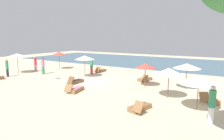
{
  "coord_description": "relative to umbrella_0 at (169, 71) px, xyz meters",
  "views": [
    {
      "loc": [
        11.06,
        -14.5,
        4.18
      ],
      "look_at": [
        1.53,
        1.02,
        1.1
      ],
      "focal_mm": 31.75,
      "sensor_mm": 36.0,
      "label": 1
    }
  ],
  "objects": [
    {
      "name": "lounger_6",
      "position": [
        -9.75,
        5.81,
        -1.68
      ],
      "size": [
        0.77,
        1.72,
        0.72
      ],
      "color": "brown",
      "rests_on": "ground_plane"
    },
    {
      "name": "umbrella_1",
      "position": [
        -9.37,
        2.49,
        0.21
      ],
      "size": [
        2.02,
        2.02,
        2.26
      ],
      "color": "brown",
      "rests_on": "ground_plane"
    },
    {
      "name": "lounger_2",
      "position": [
        -3.37,
        4.09,
        -1.67
      ],
      "size": [
        1.09,
        1.77,
        0.72
      ],
      "color": "olive",
      "rests_on": "ground_plane"
    },
    {
      "name": "person_4",
      "position": [
        -16.48,
        -1.59,
        -0.9
      ],
      "size": [
        0.4,
        0.4,
        1.83
      ],
      "color": "#26262D",
      "rests_on": "ground_plane"
    },
    {
      "name": "person_3",
      "position": [
        -14.46,
        1.35,
        -0.85
      ],
      "size": [
        0.4,
        0.4,
        1.96
      ],
      "color": "#338C59",
      "rests_on": "ground_plane"
    },
    {
      "name": "umbrella_4",
      "position": [
        -15.5,
        4.81,
        0.2
      ],
      "size": [
        1.71,
        1.71,
        2.25
      ],
      "color": "brown",
      "rests_on": "ground_plane"
    },
    {
      "name": "dog",
      "position": [
        -11.28,
        0.3,
        -1.65
      ],
      "size": [
        0.81,
        0.33,
        0.38
      ],
      "color": "silver",
      "rests_on": "ground_plane"
    },
    {
      "name": "person_2",
      "position": [
        -16.74,
        2.11,
        -0.93
      ],
      "size": [
        0.4,
        0.4,
        1.8
      ],
      "color": "#D17299",
      "rests_on": "ground_plane"
    },
    {
      "name": "umbrella_2",
      "position": [
        -17.39,
        0.22,
        0.27
      ],
      "size": [
        2.08,
        2.08,
        2.28
      ],
      "color": "brown",
      "rests_on": "ground_plane"
    },
    {
      "name": "ocean_water",
      "position": [
        -7.44,
        18.22,
        -1.82
      ],
      "size": [
        48.0,
        16.0,
        0.06
      ],
      "primitive_type": "cube",
      "color": "#476B7F",
      "rests_on": "ground_plane"
    },
    {
      "name": "lounger_3",
      "position": [
        -8.36,
        -0.14,
        -1.67
      ],
      "size": [
        0.72,
        1.69,
        0.73
      ],
      "color": "brown",
      "rests_on": "ground_plane"
    },
    {
      "name": "person_1",
      "position": [
        2.95,
        -3.02,
        -0.87
      ],
      "size": [
        0.34,
        0.34,
        1.9
      ],
      "color": "white",
      "rests_on": "ground_plane"
    },
    {
      "name": "lounger_1",
      "position": [
        -0.68,
        -3.24,
        -1.68
      ],
      "size": [
        1.02,
        1.75,
        0.73
      ],
      "color": "olive",
      "rests_on": "ground_plane"
    },
    {
      "name": "lounger_4",
      "position": [
        -6.45,
        -2.24,
        -1.67
      ],
      "size": [
        0.9,
        1.75,
        0.71
      ],
      "color": "olive",
      "rests_on": "ground_plane"
    },
    {
      "name": "umbrella_3",
      "position": [
        0.57,
        3.07,
        0.03
      ],
      "size": [
        2.16,
        2.16,
        2.08
      ],
      "color": "brown",
      "rests_on": "ground_plane"
    },
    {
      "name": "umbrella_0",
      "position": [
        0.0,
        0.0,
        0.0
      ],
      "size": [
        2.04,
        2.04,
        2.1
      ],
      "color": "brown",
      "rests_on": "ground_plane"
    },
    {
      "name": "person_0",
      "position": [
        -9.77,
        4.15,
        -0.87
      ],
      "size": [
        0.4,
        0.4,
        1.92
      ],
      "color": "#BF3338",
      "rests_on": "ground_plane"
    },
    {
      "name": "umbrella_5",
      "position": [
        2.1,
        -1.51,
        -0.08
      ],
      "size": [
        2.27,
        2.27,
        1.97
      ],
      "color": "brown",
      "rests_on": "ground_plane"
    },
    {
      "name": "ground_plane",
      "position": [
        -7.44,
        1.22,
        -1.85
      ],
      "size": [
        60.0,
        60.0,
        0.0
      ],
      "primitive_type": "plane",
      "color": "beige"
    },
    {
      "name": "lounger_0",
      "position": [
        2.59,
        0.51,
        -1.67
      ],
      "size": [
        1.28,
        1.72,
        0.74
      ],
      "color": "olive",
      "rests_on": "ground_plane"
    },
    {
      "name": "umbrella_6",
      "position": [
        -2.56,
        2.11,
        -0.07
      ],
      "size": [
        1.76,
        1.76,
        1.96
      ],
      "color": "brown",
      "rests_on": "ground_plane"
    }
  ]
}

